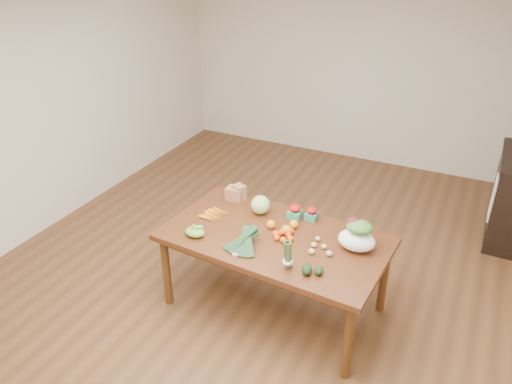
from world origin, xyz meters
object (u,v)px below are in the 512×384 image
at_px(cabbage, 260,205).
at_px(kale_bunch, 242,241).
at_px(paper_bag, 235,193).
at_px(salad_bag, 357,237).
at_px(mandarin_cluster, 284,233).
at_px(dining_table, 274,272).
at_px(asparagus_bundle, 288,255).

height_order(cabbage, kale_bunch, cabbage).
xyz_separation_m(paper_bag, salad_bag, (1.25, -0.29, 0.04)).
distance_m(paper_bag, cabbage, 0.34).
relative_size(paper_bag, cabbage, 1.26).
height_order(paper_bag, mandarin_cluster, paper_bag).
distance_m(dining_table, kale_bunch, 0.57).
relative_size(kale_bunch, asparagus_bundle, 1.60).
xyz_separation_m(dining_table, paper_bag, (-0.59, 0.40, 0.45)).
bearing_deg(dining_table, salad_bag, 13.32).
bearing_deg(asparagus_bundle, dining_table, 129.80).
xyz_separation_m(cabbage, asparagus_bundle, (0.54, -0.65, 0.04)).
xyz_separation_m(dining_table, cabbage, (-0.27, 0.28, 0.46)).
distance_m(mandarin_cluster, kale_bunch, 0.39).
distance_m(cabbage, mandarin_cluster, 0.44).
relative_size(cabbage, asparagus_bundle, 0.68).
relative_size(paper_bag, kale_bunch, 0.54).
bearing_deg(dining_table, mandarin_cluster, 15.66).
xyz_separation_m(mandarin_cluster, asparagus_bundle, (0.19, -0.38, 0.08)).
distance_m(paper_bag, asparagus_bundle, 1.15).
bearing_deg(cabbage, salad_bag, -10.69).
relative_size(paper_bag, salad_bag, 0.72).
bearing_deg(asparagus_bundle, paper_bag, 142.00).
relative_size(paper_bag, mandarin_cluster, 1.20).
height_order(kale_bunch, asparagus_bundle, asparagus_bundle).
bearing_deg(paper_bag, cabbage, -20.54).
xyz_separation_m(kale_bunch, asparagus_bundle, (0.42, -0.07, 0.05)).
bearing_deg(cabbage, paper_bag, 159.46).
bearing_deg(paper_bag, dining_table, -34.28).
distance_m(dining_table, paper_bag, 0.84).
bearing_deg(cabbage, kale_bunch, -78.91).
bearing_deg(mandarin_cluster, paper_bag, 149.70).
height_order(cabbage, salad_bag, salad_bag).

